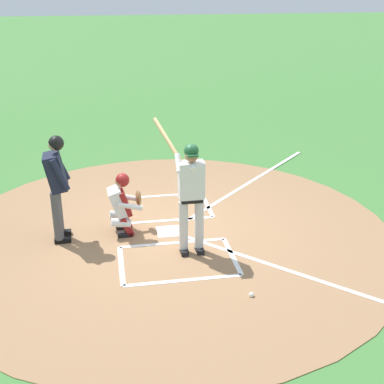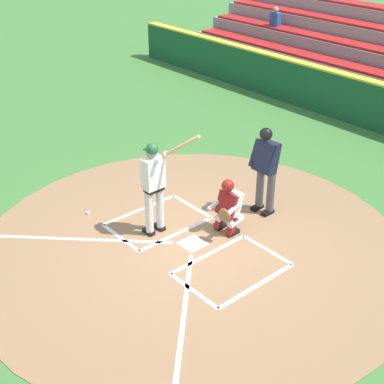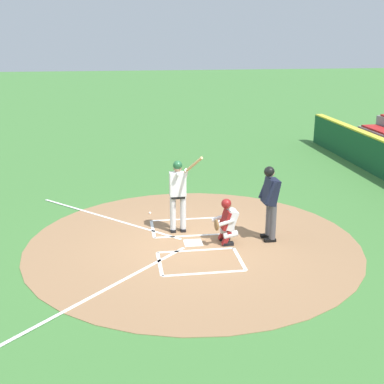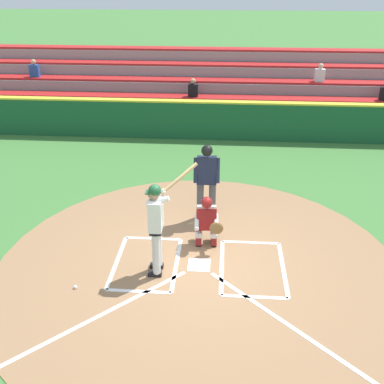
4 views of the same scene
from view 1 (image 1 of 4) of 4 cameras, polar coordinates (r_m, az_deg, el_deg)
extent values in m
plane|color=#427A38|center=(9.26, -2.54, -4.45)|extent=(120.00, 120.00, 0.00)
cylinder|color=#99704C|center=(9.25, -2.54, -4.41)|extent=(8.00, 8.00, 0.01)
cube|color=white|center=(9.25, -2.54, -4.36)|extent=(0.44, 0.44, 0.01)
cube|color=white|center=(10.14, -8.36, -2.07)|extent=(1.20, 0.08, 0.01)
cube|color=white|center=(10.32, 1.67, -1.38)|extent=(1.20, 0.08, 0.01)
cube|color=white|center=(9.65, -2.88, -3.17)|extent=(0.08, 1.80, 0.01)
cube|color=white|center=(10.74, -3.68, -0.43)|extent=(0.08, 1.80, 0.01)
cube|color=white|center=(8.28, -7.83, -8.05)|extent=(1.20, 0.08, 0.01)
cube|color=white|center=(8.49, 4.47, -7.05)|extent=(1.20, 0.08, 0.01)
cube|color=white|center=(8.85, -2.16, -5.66)|extent=(0.08, 1.80, 0.01)
cube|color=white|center=(7.83, -0.95, -9.76)|extent=(0.08, 1.80, 0.01)
cube|color=white|center=(8.01, 14.81, -9.78)|extent=(3.73, 3.73, 0.01)
cube|color=white|center=(11.53, 6.50, 1.13)|extent=(3.73, 3.73, 0.01)
cylinder|color=silver|center=(8.40, 0.80, -3.58)|extent=(0.15, 0.15, 0.84)
cube|color=black|center=(8.57, 0.84, -6.43)|extent=(0.26, 0.12, 0.09)
cylinder|color=silver|center=(8.36, -0.95, -3.72)|extent=(0.15, 0.15, 0.84)
cube|color=black|center=(8.53, -0.89, -6.58)|extent=(0.26, 0.12, 0.09)
cube|color=black|center=(8.18, -0.07, -0.70)|extent=(0.22, 0.34, 0.10)
cube|color=white|center=(8.06, -0.08, 1.33)|extent=(0.25, 0.40, 0.60)
sphere|color=#9E7051|center=(7.91, -0.05, 4.05)|extent=(0.21, 0.21, 0.21)
sphere|color=#1E512D|center=(7.90, -0.08, 4.57)|extent=(0.23, 0.23, 0.23)
cube|color=#1E512D|center=(7.81, 0.07, 4.08)|extent=(0.11, 0.17, 0.02)
cylinder|color=white|center=(8.01, -0.04, 3.33)|extent=(0.43, 0.10, 0.21)
cylinder|color=white|center=(7.98, -1.52, 3.24)|extent=(0.27, 0.09, 0.29)
cylinder|color=tan|center=(8.21, -2.85, 5.98)|extent=(0.68, 0.37, 0.53)
cylinder|color=tan|center=(8.01, -1.48, 3.76)|extent=(0.10, 0.10, 0.08)
cube|color=black|center=(9.42, -7.62, -3.83)|extent=(0.13, 0.27, 0.09)
cube|color=maroon|center=(9.36, -7.42, -2.96)|extent=(0.13, 0.25, 0.37)
cylinder|color=silver|center=(9.32, -8.06, -2.57)|extent=(0.17, 0.37, 0.21)
cube|color=black|center=(9.13, -7.43, -4.70)|extent=(0.13, 0.27, 0.09)
cube|color=maroon|center=(9.07, -7.22, -3.81)|extent=(0.13, 0.25, 0.37)
cylinder|color=silver|center=(9.03, -7.88, -3.41)|extent=(0.17, 0.37, 0.21)
cube|color=silver|center=(9.03, -8.15, -1.04)|extent=(0.42, 0.38, 0.52)
cube|color=maroon|center=(9.04, -7.46, -0.98)|extent=(0.43, 0.24, 0.46)
sphere|color=#9E7051|center=(8.89, -7.83, 1.18)|extent=(0.21, 0.21, 0.21)
sphere|color=maroon|center=(8.89, -7.71, 1.31)|extent=(0.24, 0.24, 0.24)
cylinder|color=silver|center=(9.23, -7.20, -0.58)|extent=(0.11, 0.45, 0.20)
cylinder|color=silver|center=(8.87, -6.94, -1.57)|extent=(0.11, 0.45, 0.20)
ellipsoid|color=brown|center=(9.26, -5.96, -0.65)|extent=(0.28, 0.11, 0.28)
cylinder|color=#4C4C51|center=(9.20, -14.65, -1.87)|extent=(0.16, 0.16, 0.86)
cube|color=black|center=(9.39, -14.07, -4.43)|extent=(0.14, 0.28, 0.09)
cylinder|color=#4C4C51|center=(8.94, -14.70, -2.60)|extent=(0.16, 0.16, 0.86)
cube|color=black|center=(9.14, -14.11, -5.21)|extent=(0.14, 0.28, 0.09)
cube|color=#191E33|center=(8.79, -14.89, 2.17)|extent=(0.45, 0.38, 0.66)
sphere|color=tan|center=(8.65, -14.93, 5.12)|extent=(0.22, 0.22, 0.22)
sphere|color=black|center=(8.64, -14.81, 5.25)|extent=(0.25, 0.25, 0.25)
cylinder|color=#191E33|center=(9.01, -14.35, 2.91)|extent=(0.11, 0.29, 0.56)
cylinder|color=#191E33|center=(8.55, -14.43, 1.86)|extent=(0.11, 0.29, 0.56)
sphere|color=white|center=(7.52, 6.61, -11.23)|extent=(0.07, 0.07, 0.07)
camera|label=2|loc=(16.25, 16.50, 27.60)|focal=52.18mm
camera|label=3|loc=(19.59, -2.12, 24.46)|focal=47.48mm
camera|label=4|loc=(12.09, 38.04, 23.51)|focal=42.59mm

